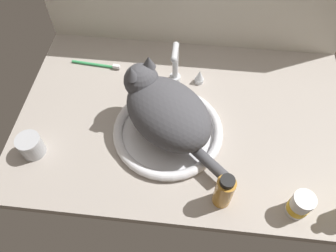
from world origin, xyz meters
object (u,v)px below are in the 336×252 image
(metal_jar, at_px, (31,146))
(toothbrush, at_px, (97,65))
(cat, at_px, (164,108))
(pill_bottle, at_px, (300,205))
(amber_bottle, at_px, (224,191))
(sink_basin, at_px, (168,131))
(faucet, at_px, (175,68))

(metal_jar, bearing_deg, toothbrush, 74.20)
(toothbrush, bearing_deg, cat, -42.45)
(pill_bottle, bearing_deg, amber_bottle, 177.67)
(sink_basin, height_order, amber_bottle, amber_bottle)
(pill_bottle, relative_size, toothbrush, 0.46)
(faucet, xyz_separation_m, amber_bottle, (0.17, -0.43, -0.00))
(faucet, bearing_deg, metal_jar, -140.08)
(faucet, xyz_separation_m, metal_jar, (-0.40, -0.33, -0.03))
(sink_basin, distance_m, pill_bottle, 0.43)
(pill_bottle, bearing_deg, cat, 149.76)
(sink_basin, height_order, cat, cat)
(sink_basin, bearing_deg, toothbrush, 137.59)
(metal_jar, relative_size, amber_bottle, 0.56)
(cat, distance_m, toothbrush, 0.39)
(faucet, distance_m, amber_bottle, 0.46)
(faucet, xyz_separation_m, pill_bottle, (0.37, -0.44, -0.03))
(metal_jar, xyz_separation_m, amber_bottle, (0.57, -0.09, 0.03))
(faucet, distance_m, pill_bottle, 0.57)
(cat, relative_size, toothbrush, 1.97)
(metal_jar, distance_m, amber_bottle, 0.58)
(cat, bearing_deg, sink_basin, -41.62)
(cat, distance_m, pill_bottle, 0.45)
(metal_jar, distance_m, pill_bottle, 0.78)
(faucet, relative_size, toothbrush, 1.11)
(cat, height_order, metal_jar, cat)
(cat, xyz_separation_m, pill_bottle, (0.39, -0.23, -0.07))
(sink_basin, bearing_deg, amber_bottle, -50.18)
(pill_bottle, bearing_deg, metal_jar, 172.45)
(amber_bottle, distance_m, pill_bottle, 0.20)
(metal_jar, height_order, pill_bottle, pill_bottle)
(metal_jar, height_order, toothbrush, metal_jar)
(cat, xyz_separation_m, amber_bottle, (0.19, -0.22, -0.05))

